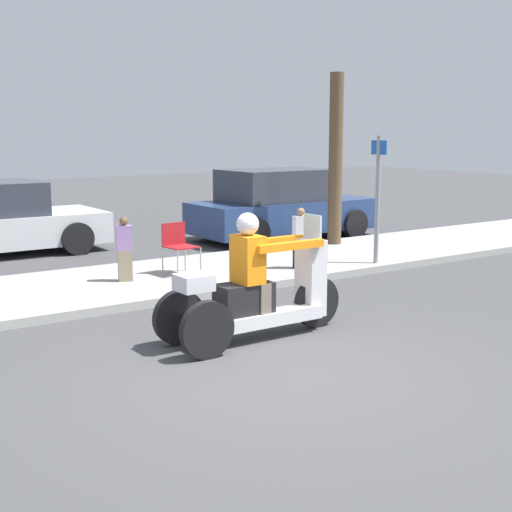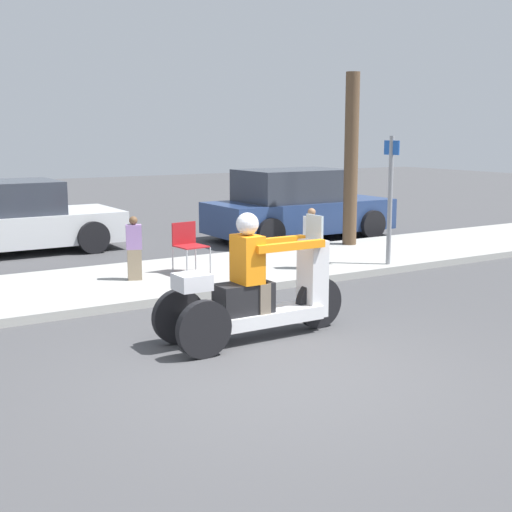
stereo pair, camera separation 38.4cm
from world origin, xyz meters
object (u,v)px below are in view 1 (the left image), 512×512
folding_chair_set_back (178,243)px  street_sign (378,195)px  parked_car_lot_center (281,206)px  spectator_with_child (125,250)px  spectator_by_tree (301,239)px  tree_trunk (336,160)px  motorcycle_trike (256,294)px

folding_chair_set_back → street_sign: size_ratio=0.37×
parked_car_lot_center → street_sign: bearing=-101.9°
spectator_with_child → street_sign: street_sign is taller
parked_car_lot_center → spectator_by_tree: bearing=-121.9°
street_sign → folding_chair_set_back: bearing=161.1°
spectator_with_child → tree_trunk: bearing=11.1°
folding_chair_set_back → parked_car_lot_center: (4.12, 2.79, 0.10)m
motorcycle_trike → tree_trunk: 6.69m
parked_car_lot_center → street_sign: street_sign is taller
tree_trunk → street_sign: 2.28m
motorcycle_trike → street_sign: 4.75m
spectator_by_tree → tree_trunk: (2.20, 1.70, 1.22)m
parked_car_lot_center → street_sign: size_ratio=1.91×
spectator_by_tree → street_sign: 1.60m
motorcycle_trike → spectator_with_child: 3.35m
spectator_with_child → street_sign: size_ratio=0.45×
parked_car_lot_center → tree_trunk: 2.15m
spectator_with_child → parked_car_lot_center: parked_car_lot_center is taller
spectator_with_child → parked_car_lot_center: size_ratio=0.24×
parked_car_lot_center → tree_trunk: tree_trunk is taller
motorcycle_trike → parked_car_lot_center: 7.91m
motorcycle_trike → street_sign: (4.10, 2.27, 0.78)m
spectator_by_tree → folding_chair_set_back: 2.06m
spectator_with_child → folding_chair_set_back: (0.95, 0.05, 0.03)m
parked_car_lot_center → tree_trunk: (-0.00, -1.85, 1.10)m
motorcycle_trike → folding_chair_set_back: motorcycle_trike is taller
motorcycle_trike → street_sign: size_ratio=1.09×
spectator_by_tree → street_sign: bearing=-15.0°
spectator_with_child → motorcycle_trike: bearing=-87.6°
tree_trunk → street_sign: bearing=-111.6°
spectator_by_tree → street_sign: street_sign is taller
spectator_by_tree → motorcycle_trike: bearing=-135.8°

